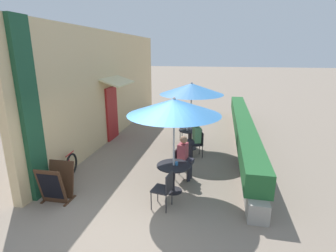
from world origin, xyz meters
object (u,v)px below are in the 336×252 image
Objects in this scene: cafe_chair_mid_left at (184,129)px; coffee_cup_mid at (187,129)px; cafe_chair_near_right at (165,187)px; patio_umbrella_near at (174,107)px; bicycle_leaning at (63,171)px; menu_board at (56,183)px; coffee_cup_near at (177,163)px; seated_patron_mid_left at (187,125)px; patio_table_mid at (190,135)px; cafe_chair_near_left at (181,161)px; seated_patron_mid_right at (195,137)px; patio_umbrella_mid at (192,89)px; cafe_chair_mid_right at (198,142)px; patio_table_near at (174,172)px; seated_patron_near_left at (185,156)px.

cafe_chair_mid_left is 9.67× the size of coffee_cup_mid.
cafe_chair_near_right reaches higher than coffee_cup_mid.
bicycle_leaning is at bearing -176.95° from patio_umbrella_near.
coffee_cup_mid is 0.10× the size of menu_board.
coffee_cup_near is 3.84m from seated_patron_mid_left.
patio_table_mid is (0.05, 3.12, -1.65)m from patio_umbrella_near.
cafe_chair_mid_left is at bearing -163.06° from cafe_chair_near_left.
patio_umbrella_near is 2.85m from seated_patron_mid_right.
cafe_chair_near_left is 2.89m from patio_umbrella_mid.
coffee_cup_near is 0.10× the size of menu_board.
cafe_chair_mid_left is (-0.34, 0.69, -1.68)m from patio_umbrella_mid.
seated_patron_mid_right is at bearing -71.81° from patio_umbrella_mid.
cafe_chair_near_left is at bearing 85.42° from patio_umbrella_near.
coffee_cup_mid is 0.05× the size of bicycle_leaning.
cafe_chair_mid_left and cafe_chair_mid_right have the same top height.
patio_umbrella_mid is at bearing -2.65° from seated_patron_mid_right.
cafe_chair_near_left is 3.06m from cafe_chair_mid_left.
cafe_chair_mid_left reaches higher than patio_table_near.
seated_patron_near_left is (0.17, 0.74, -1.51)m from patio_umbrella_near.
patio_umbrella_mid is (0.05, 3.12, 0.00)m from patio_umbrella_near.
patio_umbrella_near is at bearing -88.92° from coffee_cup_mid.
cafe_chair_mid_left is (-0.36, 3.79, -0.25)m from coffee_cup_near.
coffee_cup_near is at bearing 0.71° from cafe_chair_near_right.
seated_patron_near_left reaches higher than coffee_cup_mid.
patio_umbrella_mid is at bearing 46.17° from coffee_cup_mid.
seated_patron_mid_right is at bearing -2.65° from seated_patron_mid_left.
bicycle_leaning is (-3.05, -3.28, -0.21)m from patio_table_mid.
cafe_chair_near_right is 0.36× the size of patio_umbrella_mid.
patio_table_near is 0.97× the size of cafe_chair_mid_right.
patio_umbrella_near is 2.69× the size of menu_board.
cafe_chair_near_right is 3.89m from patio_table_mid.
cafe_chair_near_right is at bearing 5.73° from cafe_chair_near_left.
cafe_chair_near_left is at bearing -89.72° from patio_umbrella_mid.
seated_patron_mid_left reaches higher than cafe_chair_near_right.
bicycle_leaning is (-3.00, -0.16, -0.21)m from patio_table_near.
patio_umbrella_near is 1.85m from cafe_chair_near_right.
menu_board is at bearing 104.56° from cafe_chair_near_right.
patio_umbrella_near is at bearing 150.00° from cafe_chair_mid_right.
patio_table_mid is (0.11, 3.88, 0.03)m from cafe_chair_near_right.
cafe_chair_mid_right is 0.70× the size of seated_patron_mid_right.
patio_umbrella_mid is at bearing 90.39° from coffee_cup_near.
cafe_chair_near_left is 2.36m from patio_table_mid.
seated_patron_mid_right reaches higher than coffee_cup_mid.
seated_patron_mid_left is (-0.26, 3.83, -0.08)m from coffee_cup_near.
cafe_chair_near_left is 3.10m from seated_patron_mid_left.
seated_patron_near_left is at bearing -12.22° from cafe_chair_mid_left.
patio_umbrella_mid is 2.80× the size of cafe_chair_mid_left.
coffee_cup_mid is (0.00, 3.77, 0.25)m from cafe_chair_near_right.
cafe_chair_near_right is 3.18m from seated_patron_mid_right.
seated_patron_mid_right is (-0.10, -0.04, 0.17)m from cafe_chair_mid_right.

